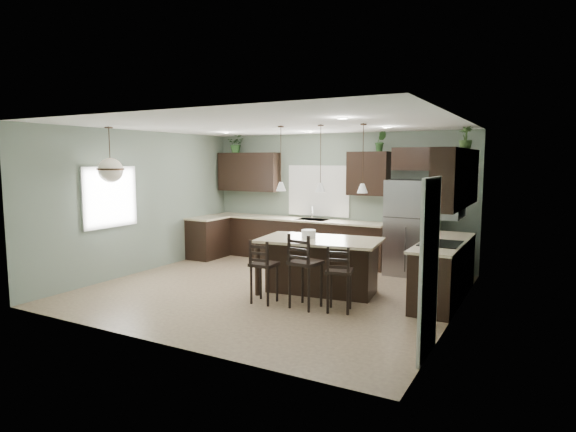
# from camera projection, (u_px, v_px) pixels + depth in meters

# --- Properties ---
(ground) EXTENTS (6.00, 6.00, 0.00)m
(ground) POSITION_uv_depth(u_px,v_px,m) (272.00, 290.00, 8.28)
(ground) COLOR #9E8466
(ground) RESTS_ON ground
(pantry_door) EXTENTS (0.04, 0.82, 2.04)m
(pantry_door) POSITION_uv_depth(u_px,v_px,m) (429.00, 268.00, 5.39)
(pantry_door) COLOR white
(pantry_door) RESTS_ON ground
(window_back) EXTENTS (1.35, 0.02, 1.00)m
(window_back) POSITION_uv_depth(u_px,v_px,m) (319.00, 191.00, 10.67)
(window_back) COLOR white
(window_back) RESTS_ON room_shell
(window_left) EXTENTS (0.02, 1.10, 1.00)m
(window_left) POSITION_uv_depth(u_px,v_px,m) (109.00, 197.00, 8.83)
(window_left) COLOR white
(window_left) RESTS_ON room_shell
(left_return_cabs) EXTENTS (0.60, 0.90, 0.90)m
(left_return_cabs) POSITION_uv_depth(u_px,v_px,m) (208.00, 238.00, 11.00)
(left_return_cabs) COLOR black
(left_return_cabs) RESTS_ON ground
(left_return_countertop) EXTENTS (0.66, 0.96, 0.04)m
(left_return_countertop) POSITION_uv_depth(u_px,v_px,m) (208.00, 218.00, 10.93)
(left_return_countertop) COLOR beige
(left_return_countertop) RESTS_ON left_return_cabs
(back_lower_cabs) EXTENTS (4.20, 0.60, 0.90)m
(back_lower_cabs) POSITION_uv_depth(u_px,v_px,m) (295.00, 240.00, 10.77)
(back_lower_cabs) COLOR black
(back_lower_cabs) RESTS_ON ground
(back_countertop) EXTENTS (4.20, 0.66, 0.04)m
(back_countertop) POSITION_uv_depth(u_px,v_px,m) (294.00, 219.00, 10.70)
(back_countertop) COLOR beige
(back_countertop) RESTS_ON back_lower_cabs
(sink_inset) EXTENTS (0.70, 0.45, 0.01)m
(sink_inset) POSITION_uv_depth(u_px,v_px,m) (313.00, 220.00, 10.48)
(sink_inset) COLOR gray
(sink_inset) RESTS_ON back_countertop
(faucet) EXTENTS (0.02, 0.02, 0.28)m
(faucet) POSITION_uv_depth(u_px,v_px,m) (312.00, 213.00, 10.44)
(faucet) COLOR silver
(faucet) RESTS_ON back_countertop
(back_upper_left) EXTENTS (1.55, 0.34, 0.90)m
(back_upper_left) POSITION_uv_depth(u_px,v_px,m) (249.00, 172.00, 11.33)
(back_upper_left) COLOR black
(back_upper_left) RESTS_ON room_shell
(back_upper_right) EXTENTS (0.85, 0.34, 0.90)m
(back_upper_right) POSITION_uv_depth(u_px,v_px,m) (368.00, 174.00, 9.92)
(back_upper_right) COLOR black
(back_upper_right) RESTS_ON room_shell
(fridge_header) EXTENTS (1.05, 0.34, 0.45)m
(fridge_header) POSITION_uv_depth(u_px,v_px,m) (420.00, 159.00, 9.39)
(fridge_header) COLOR black
(fridge_header) RESTS_ON room_shell
(right_lower_cabs) EXTENTS (0.60, 2.35, 0.90)m
(right_lower_cabs) POSITION_uv_depth(u_px,v_px,m) (444.00, 271.00, 7.70)
(right_lower_cabs) COLOR black
(right_lower_cabs) RESTS_ON ground
(right_countertop) EXTENTS (0.66, 2.35, 0.04)m
(right_countertop) POSITION_uv_depth(u_px,v_px,m) (444.00, 242.00, 7.66)
(right_countertop) COLOR beige
(right_countertop) RESTS_ON right_lower_cabs
(cooktop) EXTENTS (0.58, 0.75, 0.02)m
(cooktop) POSITION_uv_depth(u_px,v_px,m) (441.00, 244.00, 7.42)
(cooktop) COLOR black
(cooktop) RESTS_ON right_countertop
(wall_oven_front) EXTENTS (0.01, 0.72, 0.60)m
(wall_oven_front) POSITION_uv_depth(u_px,v_px,m) (421.00, 273.00, 7.61)
(wall_oven_front) COLOR gray
(wall_oven_front) RESTS_ON right_lower_cabs
(right_upper_cabs) EXTENTS (0.34, 2.35, 0.90)m
(right_upper_cabs) POSITION_uv_depth(u_px,v_px,m) (457.00, 178.00, 7.47)
(right_upper_cabs) COLOR black
(right_upper_cabs) RESTS_ON room_shell
(microwave) EXTENTS (0.40, 0.75, 0.40)m
(microwave) POSITION_uv_depth(u_px,v_px,m) (449.00, 205.00, 7.30)
(microwave) COLOR gray
(microwave) RESTS_ON right_upper_cabs
(refrigerator) EXTENTS (0.90, 0.74, 1.85)m
(refrigerator) POSITION_uv_depth(u_px,v_px,m) (411.00, 228.00, 9.32)
(refrigerator) COLOR gray
(refrigerator) RESTS_ON ground
(kitchen_island) EXTENTS (2.10, 1.36, 0.92)m
(kitchen_island) POSITION_uv_depth(u_px,v_px,m) (320.00, 266.00, 8.04)
(kitchen_island) COLOR black
(kitchen_island) RESTS_ON ground
(serving_dish) EXTENTS (0.24, 0.24, 0.14)m
(serving_dish) POSITION_uv_depth(u_px,v_px,m) (309.00, 234.00, 8.05)
(serving_dish) COLOR silver
(serving_dish) RESTS_ON kitchen_island
(bar_stool_left) EXTENTS (0.39, 0.39, 1.01)m
(bar_stool_left) POSITION_uv_depth(u_px,v_px,m) (264.00, 271.00, 7.48)
(bar_stool_left) COLOR black
(bar_stool_left) RESTS_ON ground
(bar_stool_center) EXTENTS (0.47, 0.47, 1.14)m
(bar_stool_center) POSITION_uv_depth(u_px,v_px,m) (306.00, 271.00, 7.22)
(bar_stool_center) COLOR black
(bar_stool_center) RESTS_ON ground
(bar_stool_right) EXTENTS (0.45, 0.45, 1.00)m
(bar_stool_right) POSITION_uv_depth(u_px,v_px,m) (339.00, 278.00, 7.05)
(bar_stool_right) COLOR black
(bar_stool_right) RESTS_ON ground
(pendant_left) EXTENTS (0.17, 0.17, 1.10)m
(pendant_left) POSITION_uv_depth(u_px,v_px,m) (281.00, 159.00, 8.09)
(pendant_left) COLOR silver
(pendant_left) RESTS_ON room_shell
(pendant_center) EXTENTS (0.17, 0.17, 1.10)m
(pendant_center) POSITION_uv_depth(u_px,v_px,m) (321.00, 159.00, 7.83)
(pendant_center) COLOR white
(pendant_center) RESTS_ON room_shell
(pendant_right) EXTENTS (0.17, 0.17, 1.10)m
(pendant_right) POSITION_uv_depth(u_px,v_px,m) (363.00, 159.00, 7.58)
(pendant_right) COLOR white
(pendant_right) RESTS_ON room_shell
(chandelier) EXTENTS (0.46, 0.46, 0.96)m
(chandelier) POSITION_uv_depth(u_px,v_px,m) (110.00, 155.00, 8.30)
(chandelier) COLOR beige
(chandelier) RESTS_ON room_shell
(plant_back_left) EXTENTS (0.47, 0.44, 0.42)m
(plant_back_left) POSITION_uv_depth(u_px,v_px,m) (236.00, 144.00, 11.38)
(plant_back_left) COLOR #2B5525
(plant_back_left) RESTS_ON back_upper_left
(plant_back_right) EXTENTS (0.27, 0.24, 0.40)m
(plant_back_right) POSITION_uv_depth(u_px,v_px,m) (381.00, 141.00, 9.70)
(plant_back_right) COLOR #2E5A27
(plant_back_right) RESTS_ON back_upper_right
(plant_right_wall) EXTENTS (0.28, 0.28, 0.41)m
(plant_right_wall) POSITION_uv_depth(u_px,v_px,m) (466.00, 138.00, 8.21)
(plant_right_wall) COLOR #2F4B20
(plant_right_wall) RESTS_ON right_upper_cabs
(room_shell) EXTENTS (6.00, 6.00, 6.00)m
(room_shell) POSITION_uv_depth(u_px,v_px,m) (271.00, 192.00, 8.08)
(room_shell) COLOR slate
(room_shell) RESTS_ON ground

